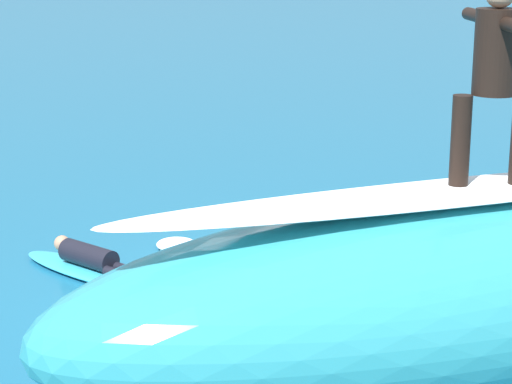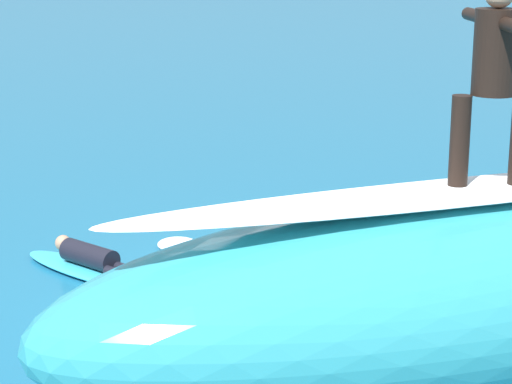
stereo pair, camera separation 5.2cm
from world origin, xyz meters
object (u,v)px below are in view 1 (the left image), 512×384
(surfboard_riding, at_px, (487,189))
(surfboard_paddling, at_px, (89,271))
(surfer_paddling, at_px, (96,259))
(surfer_riding, at_px, (495,68))

(surfboard_riding, xyz_separation_m, surfboard_paddling, (2.17, -4.27, -1.73))
(surfboard_paddling, height_order, surfer_paddling, surfer_paddling)
(surfboard_paddling, distance_m, surfer_paddling, 0.21)
(surfer_paddling, bearing_deg, surfboard_paddling, -0.00)
(surfer_paddling, bearing_deg, surfboard_riding, -176.38)
(surfboard_riding, distance_m, surfer_paddling, 4.92)
(surfer_riding, distance_m, surfer_paddling, 5.34)
(surfer_riding, height_order, surfer_paddling, surfer_riding)
(surfboard_riding, bearing_deg, surfer_riding, 112.08)
(surfboard_riding, height_order, surfer_paddling, surfboard_riding)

